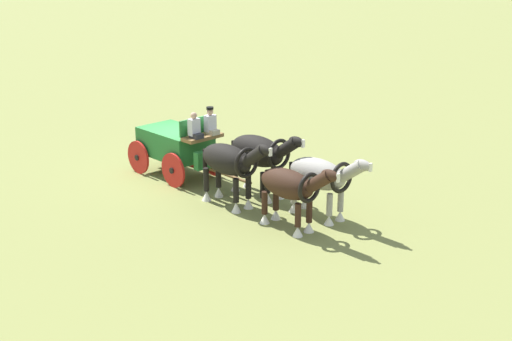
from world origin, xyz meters
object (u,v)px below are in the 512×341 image
Objects in this scene: draft_horse_lead_off at (291,187)px; show_wagon at (178,144)px; draft_horse_rear_near at (260,153)px; draft_horse_lead_near at (321,176)px; draft_horse_rear_off at (230,162)px.

show_wagon is at bearing -165.07° from draft_horse_lead_off.
draft_horse_rear_near is 1.04× the size of draft_horse_lead_near.
draft_horse_rear_near reaches higher than draft_horse_lead_near.
show_wagon is 6.07m from draft_horse_lead_off.
draft_horse_rear_off is 2.62m from draft_horse_lead_off.
draft_horse_lead_off is at bearing -5.27° from draft_horse_rear_near.
draft_horse_lead_near is (1.96, 2.15, -0.12)m from draft_horse_rear_off.
draft_horse_rear_off is (0.47, -1.21, -0.01)m from draft_horse_rear_near.
draft_horse_rear_off is at bearing -68.60° from draft_horse_rear_near.
show_wagon is 1.81× the size of draft_horse_lead_near.
draft_horse_rear_near is 1.05× the size of draft_horse_rear_off.
draft_horse_lead_near is (5.38, 2.77, 0.17)m from show_wagon.
draft_horse_rear_near reaches higher than draft_horse_lead_off.
draft_horse_rear_near is 2.93m from draft_horse_lead_off.
draft_horse_rear_off reaches higher than draft_horse_lead_near.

